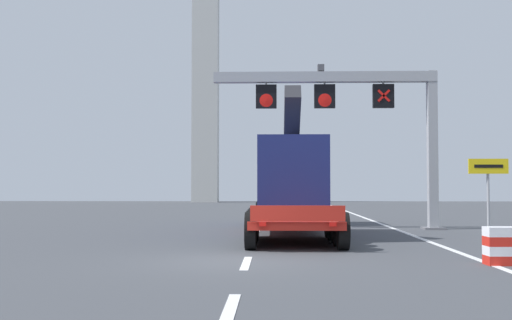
% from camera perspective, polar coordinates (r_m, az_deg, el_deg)
% --- Properties ---
extents(ground, '(112.00, 112.00, 0.00)m').
position_cam_1_polar(ground, '(15.76, -2.12, -9.19)').
color(ground, '#424449').
extents(lane_markings, '(0.20, 70.16, 0.01)m').
position_cam_1_polar(lane_markings, '(43.44, 0.75, -4.75)').
color(lane_markings, silver).
rests_on(lane_markings, ground).
extents(edge_line_right, '(0.20, 63.00, 0.01)m').
position_cam_1_polar(edge_line_right, '(28.16, 12.30, -6.07)').
color(edge_line_right, silver).
rests_on(edge_line_right, ground).
extents(overhead_lane_gantry, '(9.86, 0.90, 7.10)m').
position_cam_1_polar(overhead_lane_gantry, '(27.53, 9.22, 5.02)').
color(overhead_lane_gantry, '#9EA0A5').
rests_on(overhead_lane_gantry, ground).
extents(heavy_haul_truck_red, '(3.04, 14.07, 5.30)m').
position_cam_1_polar(heavy_haul_truck_red, '(25.79, 3.05, -2.06)').
color(heavy_haul_truck_red, red).
rests_on(heavy_haul_truck_red, ground).
extents(exit_sign_yellow, '(1.43, 0.15, 2.84)m').
position_cam_1_polar(exit_sign_yellow, '(24.21, 20.35, -1.55)').
color(exit_sign_yellow, '#9EA0A5').
rests_on(exit_sign_yellow, ground).
extents(crash_barrier_striped, '(1.02, 0.53, 0.90)m').
position_cam_1_polar(crash_barrier_striped, '(16.17, 21.81, -7.26)').
color(crash_barrier_striped, red).
rests_on(crash_barrier_striped, ground).
extents(bridge_pylon_distant, '(9.00, 2.00, 41.70)m').
position_cam_1_polar(bridge_pylon_distant, '(70.93, -4.58, 13.59)').
color(bridge_pylon_distant, '#B7B7B2').
rests_on(bridge_pylon_distant, ground).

